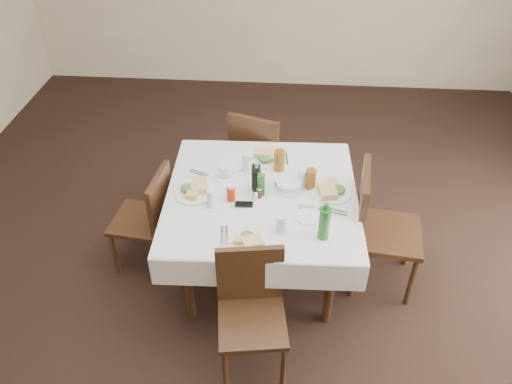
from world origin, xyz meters
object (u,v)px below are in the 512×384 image
dining_table (262,202)px  chair_south (251,303)px  oil_cruet_dark (256,177)px  coffee_mug (226,173)px  water_s (282,224)px  bread_basket (289,186)px  green_bottle (324,223)px  ketchup_bottle (231,193)px  chair_east (376,223)px  chair_west (150,214)px  water_n (248,162)px  oil_cruet_green (261,183)px  water_w (212,198)px  chair_north (258,152)px  water_e (303,178)px

dining_table → chair_south: 0.79m
oil_cruet_dark → coffee_mug: 0.26m
water_s → bread_basket: bearing=85.2°
dining_table → bread_basket: 0.23m
coffee_mug → green_bottle: (0.69, -0.57, 0.07)m
ketchup_bottle → coffee_mug: (-0.07, 0.25, -0.01)m
chair_south → chair_east: 1.11m
dining_table → coffee_mug: coffee_mug is taller
ketchup_bottle → chair_west: bearing=170.6°
chair_south → coffee_mug: 1.01m
chair_west → water_n: size_ratio=5.88×
ketchup_bottle → oil_cruet_green: bearing=22.0°
water_s → green_bottle: size_ratio=0.48×
bread_basket → ketchup_bottle: bearing=-159.1°
water_w → bread_basket: (0.52, 0.22, -0.03)m
chair_north → water_s: size_ratio=7.07×
chair_south → green_bottle: bearing=39.3°
chair_west → oil_cruet_green: size_ratio=4.09×
water_s → green_bottle: (0.26, -0.03, 0.05)m
dining_table → chair_east: (0.82, -0.03, -0.11)m
dining_table → ketchup_bottle: 0.26m
water_n → ketchup_bottle: 0.37m
bread_basket → water_s: bearing=-94.8°
chair_north → chair_west: size_ratio=1.07×
water_s → green_bottle: 0.27m
oil_cruet_green → green_bottle: bearing=-44.1°
chair_north → ketchup_bottle: bearing=-97.3°
water_n → bread_basket: water_n is taller
chair_east → chair_west: (-1.65, 0.05, -0.07)m
water_s → ketchup_bottle: water_s is taller
water_s → bread_basket: water_s is taller
water_e → green_bottle: size_ratio=0.45×
water_n → oil_cruet_green: size_ratio=0.70×
water_s → green_bottle: green_bottle is taller
coffee_mug → chair_east: bearing=-10.1°
green_bottle → water_n: bearing=128.2°
chair_east → bread_basket: chair_east is taller
bread_basket → dining_table: bearing=-162.0°
chair_east → water_n: size_ratio=6.75×
bread_basket → chair_north: bearing=109.2°
chair_north → bread_basket: chair_north is taller
chair_north → ketchup_bottle: chair_north is taller
chair_north → green_bottle: (0.50, -1.26, 0.35)m
chair_east → chair_west: chair_east is taller
dining_table → water_s: bearing=-68.4°
water_s → coffee_mug: size_ratio=0.87×
dining_table → chair_west: (-0.84, 0.01, -0.19)m
water_n → chair_east: bearing=-17.7°
chair_west → oil_cruet_dark: bearing=2.6°
water_s → water_e: (0.13, 0.50, -0.00)m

